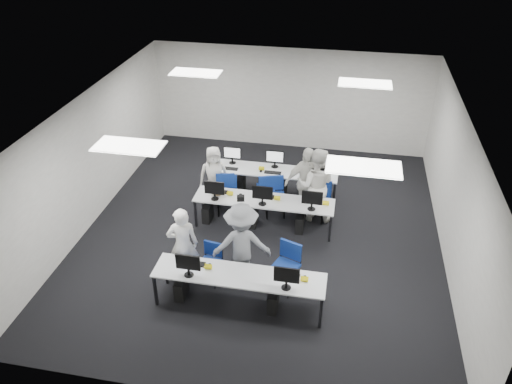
% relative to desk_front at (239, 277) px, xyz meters
% --- Properties ---
extents(room, '(9.00, 9.02, 3.00)m').
position_rel_desk_front_xyz_m(room, '(0.00, 2.40, 0.82)').
color(room, black).
rests_on(room, ground).
extents(ceiling_panels, '(5.20, 4.60, 0.02)m').
position_rel_desk_front_xyz_m(ceiling_panels, '(0.00, 2.40, 2.30)').
color(ceiling_panels, white).
rests_on(ceiling_panels, room).
extents(desk_front, '(3.20, 0.70, 0.73)m').
position_rel_desk_front_xyz_m(desk_front, '(0.00, 0.00, 0.00)').
color(desk_front, silver).
rests_on(desk_front, ground).
extents(desk_mid, '(3.20, 0.70, 0.73)m').
position_rel_desk_front_xyz_m(desk_mid, '(0.00, 2.60, 0.00)').
color(desk_mid, silver).
rests_on(desk_mid, ground).
extents(desk_back, '(3.20, 0.70, 0.73)m').
position_rel_desk_front_xyz_m(desk_back, '(0.00, 4.00, 0.00)').
color(desk_back, silver).
rests_on(desk_back, ground).
extents(equipment_front, '(2.51, 0.41, 1.19)m').
position_rel_desk_front_xyz_m(equipment_front, '(-0.19, -0.02, -0.32)').
color(equipment_front, '#0B279A').
rests_on(equipment_front, desk_front).
extents(equipment_mid, '(2.91, 0.41, 1.19)m').
position_rel_desk_front_xyz_m(equipment_mid, '(-0.19, 2.58, -0.32)').
color(equipment_mid, white).
rests_on(equipment_mid, desk_mid).
extents(equipment_back, '(2.91, 0.41, 1.19)m').
position_rel_desk_front_xyz_m(equipment_back, '(0.19, 4.02, -0.32)').
color(equipment_back, white).
rests_on(equipment_back, desk_back).
extents(chair_0, '(0.47, 0.50, 0.82)m').
position_rel_desk_front_xyz_m(chair_0, '(-0.72, 0.57, -0.42)').
color(chair_0, navy).
rests_on(chair_0, ground).
extents(chair_1, '(0.63, 0.65, 0.98)m').
position_rel_desk_front_xyz_m(chair_1, '(0.78, 0.65, -0.37)').
color(chair_1, navy).
rests_on(chair_1, ground).
extents(chair_2, '(0.52, 0.55, 0.92)m').
position_rel_desk_front_xyz_m(chair_2, '(-0.97, 3.05, -0.39)').
color(chair_2, navy).
rests_on(chair_2, ground).
extents(chair_3, '(0.57, 0.60, 0.93)m').
position_rel_desk_front_xyz_m(chair_3, '(0.17, 3.19, -0.39)').
color(chair_3, navy).
rests_on(chair_3, ground).
extents(chair_4, '(0.60, 0.62, 0.94)m').
position_rel_desk_front_xyz_m(chair_4, '(1.21, 3.23, -0.39)').
color(chair_4, navy).
rests_on(chair_4, ground).
extents(chair_5, '(0.58, 0.61, 0.95)m').
position_rel_desk_front_xyz_m(chair_5, '(-1.10, 3.40, -0.38)').
color(chair_5, navy).
rests_on(chair_5, ground).
extents(chair_6, '(0.57, 0.60, 0.92)m').
position_rel_desk_front_xyz_m(chair_6, '(-0.10, 3.53, -0.39)').
color(chair_6, navy).
rests_on(chair_6, ground).
extents(chair_7, '(0.49, 0.52, 0.85)m').
position_rel_desk_front_xyz_m(chair_7, '(1.26, 3.50, -0.41)').
color(chair_7, navy).
rests_on(chair_7, ground).
extents(handbag, '(0.34, 0.22, 0.27)m').
position_rel_desk_front_xyz_m(handbag, '(-1.09, 2.58, 0.18)').
color(handbag, olive).
rests_on(handbag, desk_mid).
extents(student_0, '(0.70, 0.56, 1.67)m').
position_rel_desk_front_xyz_m(student_0, '(-1.24, 0.54, 0.15)').
color(student_0, white).
rests_on(student_0, ground).
extents(student_1, '(0.89, 0.70, 1.83)m').
position_rel_desk_front_xyz_m(student_1, '(1.12, 3.18, 0.23)').
color(student_1, white).
rests_on(student_1, ground).
extents(student_2, '(0.84, 0.67, 1.50)m').
position_rel_desk_front_xyz_m(student_2, '(-1.39, 3.44, 0.07)').
color(student_2, white).
rests_on(student_2, ground).
extents(student_3, '(1.13, 0.82, 1.78)m').
position_rel_desk_front_xyz_m(student_3, '(0.88, 3.30, 0.21)').
color(student_3, white).
rests_on(student_3, ground).
extents(photographer, '(1.27, 0.90, 1.78)m').
position_rel_desk_front_xyz_m(photographer, '(-0.10, 0.70, 0.21)').
color(photographer, gray).
rests_on(photographer, ground).
extents(dslr_camera, '(0.18, 0.21, 0.10)m').
position_rel_desk_front_xyz_m(dslr_camera, '(-0.14, 0.88, 1.15)').
color(dslr_camera, black).
rests_on(dslr_camera, photographer).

